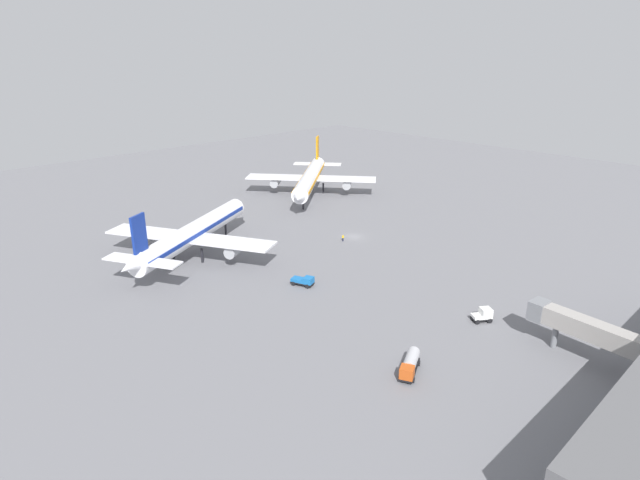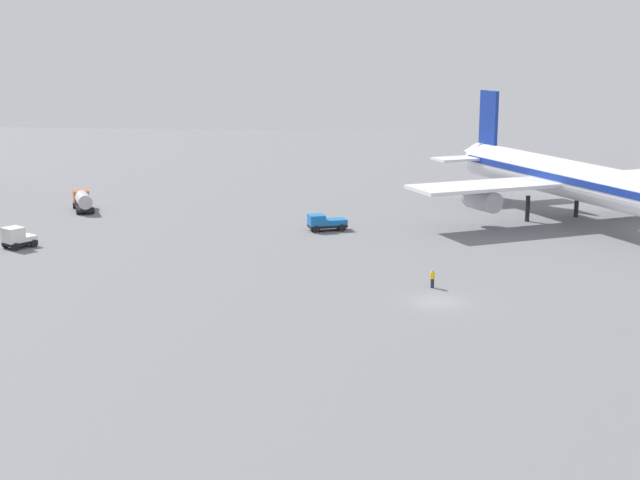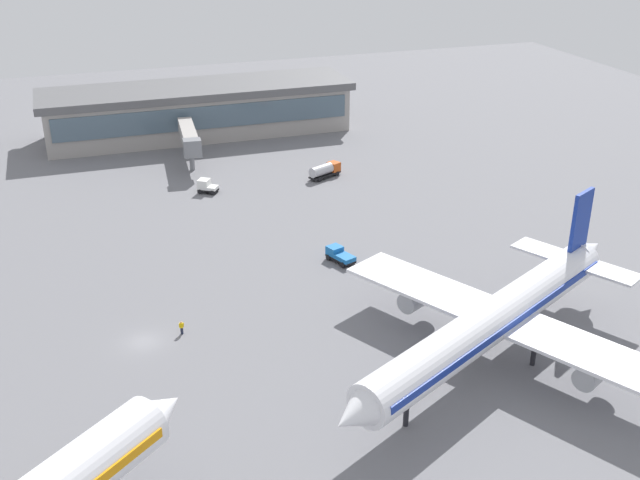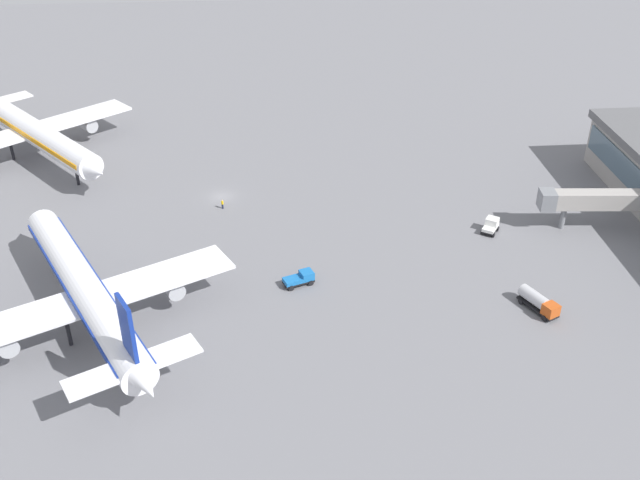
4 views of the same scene
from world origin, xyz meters
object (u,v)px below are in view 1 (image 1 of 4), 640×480
Objects in this scene: pushback_tractor at (304,281)px; baggage_tug at (483,315)px; airplane_taxiing at (193,233)px; fuel_truck at (410,364)px; airplane_at_gate at (310,178)px; ground_crew_worker at (343,238)px.

baggage_tug is (12.24, -31.79, 0.19)m from pushback_tractor.
airplane_taxiing reaches higher than fuel_truck.
airplane_at_gate is at bearing -150.75° from fuel_truck.
baggage_tug is 2.25× the size of ground_crew_worker.
fuel_truck is 1.73× the size of baggage_tug.
fuel_truck is at bearing -144.70° from baggage_tug.
baggage_tug is at bearing 155.40° from fuel_truck.
ground_crew_worker is (32.80, 44.14, -0.54)m from fuel_truck.
ground_crew_worker is at bearing 109.28° from baggage_tug.
airplane_taxiing reaches higher than baggage_tug.
airplane_taxiing is 60.93m from fuel_truck.
ground_crew_worker is at bearing -152.45° from fuel_truck.
fuel_truck reaches higher than ground_crew_worker.
airplane_taxiing is (-54.24, -19.75, -0.28)m from airplane_at_gate.
fuel_truck is (-56.23, -80.52, -4.31)m from airplane_at_gate.
fuel_truck is 3.89× the size of ground_crew_worker.
baggage_tug is 45.18m from ground_crew_worker.
baggage_tug is at bearing 0.89° from pushback_tractor.
baggage_tug is at bearing -99.90° from airplane_taxiing.
airplane_taxiing is at bearing 173.72° from pushback_tractor.
fuel_truck reaches higher than baggage_tug.
airplane_taxiing is 9.43× the size of pushback_tractor.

